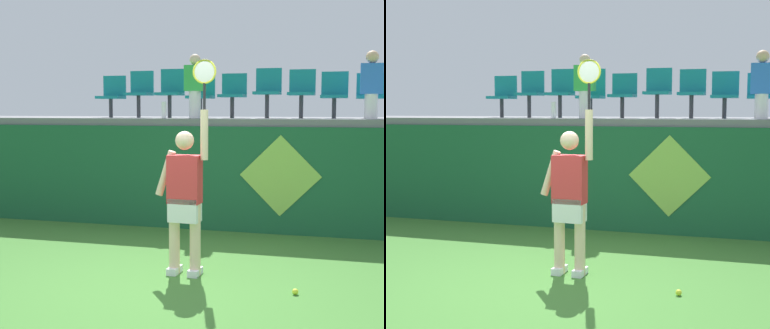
# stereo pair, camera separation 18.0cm
# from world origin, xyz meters

# --- Properties ---
(ground_plane) EXTENTS (40.00, 40.00, 0.00)m
(ground_plane) POSITION_xyz_m (0.00, 0.00, 0.00)
(ground_plane) COLOR #3D752D
(court_back_wall) EXTENTS (12.27, 0.20, 1.69)m
(court_back_wall) POSITION_xyz_m (0.00, 3.14, 0.84)
(court_back_wall) COLOR #195633
(court_back_wall) RESTS_ON ground_plane
(spectator_platform) EXTENTS (12.27, 2.59, 0.12)m
(spectator_platform) POSITION_xyz_m (0.00, 4.39, 1.75)
(spectator_platform) COLOR slate
(spectator_platform) RESTS_ON court_back_wall
(tennis_player) EXTENTS (0.75, 0.28, 2.53)m
(tennis_player) POSITION_xyz_m (0.11, 0.58, 0.96)
(tennis_player) COLOR white
(tennis_player) RESTS_ON ground_plane
(tennis_ball) EXTENTS (0.07, 0.07, 0.07)m
(tennis_ball) POSITION_xyz_m (1.45, 0.17, 0.03)
(tennis_ball) COLOR #D1E533
(tennis_ball) RESTS_ON ground_plane
(water_bottle) EXTENTS (0.08, 0.08, 0.28)m
(water_bottle) POSITION_xyz_m (-1.04, 3.30, 1.94)
(water_bottle) COLOR white
(water_bottle) RESTS_ON spectator_platform
(stadium_chair_0) EXTENTS (0.44, 0.42, 0.77)m
(stadium_chair_0) POSITION_xyz_m (-2.28, 4.00, 2.24)
(stadium_chair_0) COLOR #38383D
(stadium_chair_0) RESTS_ON spectator_platform
(stadium_chair_1) EXTENTS (0.44, 0.42, 0.85)m
(stadium_chair_1) POSITION_xyz_m (-1.73, 4.00, 2.29)
(stadium_chair_1) COLOR #38383D
(stadium_chair_1) RESTS_ON spectator_platform
(stadium_chair_2) EXTENTS (0.44, 0.42, 0.88)m
(stadium_chair_2) POSITION_xyz_m (-1.14, 4.01, 2.30)
(stadium_chair_2) COLOR #38383D
(stadium_chair_2) RESTS_ON spectator_platform
(stadium_chair_3) EXTENTS (0.44, 0.42, 0.87)m
(stadium_chair_3) POSITION_xyz_m (-0.58, 4.01, 2.27)
(stadium_chair_3) COLOR #38383D
(stadium_chair_3) RESTS_ON spectator_platform
(stadium_chair_4) EXTENTS (0.44, 0.42, 0.78)m
(stadium_chair_4) POSITION_xyz_m (-0.01, 4.00, 2.25)
(stadium_chair_4) COLOR #38383D
(stadium_chair_4) RESTS_ON spectator_platform
(stadium_chair_5) EXTENTS (0.44, 0.42, 0.86)m
(stadium_chair_5) POSITION_xyz_m (0.60, 4.00, 2.30)
(stadium_chair_5) COLOR #38383D
(stadium_chair_5) RESTS_ON spectator_platform
(stadium_chair_6) EXTENTS (0.44, 0.42, 0.83)m
(stadium_chair_6) POSITION_xyz_m (1.17, 4.00, 2.28)
(stadium_chair_6) COLOR #38383D
(stadium_chair_6) RESTS_ON spectator_platform
(stadium_chair_7) EXTENTS (0.44, 0.42, 0.78)m
(stadium_chair_7) POSITION_xyz_m (1.70, 4.00, 2.23)
(stadium_chair_7) COLOR #38383D
(stadium_chair_7) RESTS_ON spectator_platform
(stadium_chair_8) EXTENTS (0.44, 0.42, 0.75)m
(stadium_chair_8) POSITION_xyz_m (2.27, 4.00, 2.22)
(stadium_chair_8) COLOR #38383D
(stadium_chair_8) RESTS_ON spectator_platform
(spectator_0) EXTENTS (0.34, 0.20, 1.06)m
(spectator_0) POSITION_xyz_m (2.27, 3.55, 2.36)
(spectator_0) COLOR white
(spectator_0) RESTS_ON spectator_platform
(spectator_1) EXTENTS (0.34, 0.20, 1.08)m
(spectator_1) POSITION_xyz_m (-0.58, 3.58, 2.37)
(spectator_1) COLOR white
(spectator_1) RESTS_ON spectator_platform
(wall_signage_mount) EXTENTS (1.27, 0.01, 1.56)m
(wall_signage_mount) POSITION_xyz_m (0.94, 3.04, 0.00)
(wall_signage_mount) COLOR #195633
(wall_signage_mount) RESTS_ON ground_plane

